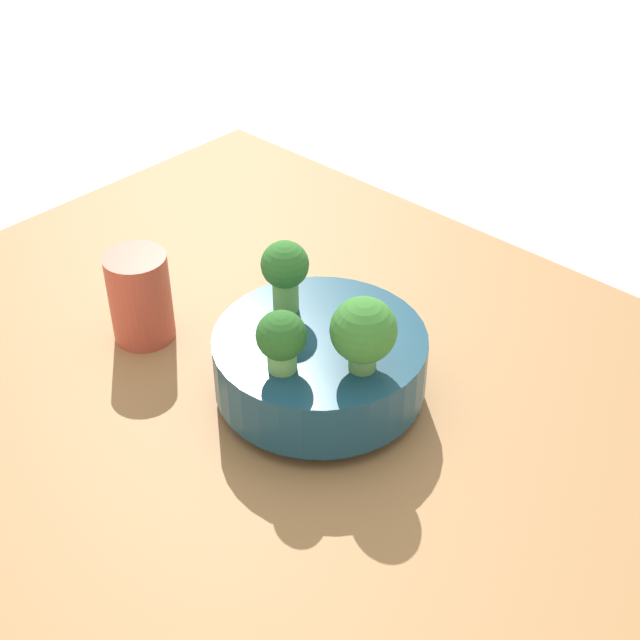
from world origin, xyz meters
TOP-DOWN VIEW (x-y plane):
  - ground_plane at (0.00, 0.00)m, footprint 6.00×6.00m
  - table at (0.00, 0.00)m, footprint 1.01×0.76m
  - bowl at (-0.01, -0.01)m, footprint 0.20×0.20m
  - broccoli_floret_back at (-0.02, 0.05)m, footprint 0.05×0.05m
  - broccoli_floret_left at (-0.07, 0.00)m, footprint 0.06×0.06m
  - broccoli_floret_right at (0.04, -0.02)m, footprint 0.05×0.05m
  - cup at (0.19, 0.05)m, footprint 0.07×0.07m

SIDE VIEW (x-z plane):
  - ground_plane at x=0.00m, z-range 0.00..0.00m
  - table at x=0.00m, z-range 0.00..0.04m
  - bowl at x=-0.01m, z-range 0.05..0.12m
  - cup at x=0.19m, z-range 0.04..0.14m
  - broccoli_floret_back at x=-0.02m, z-range 0.12..0.18m
  - broccoli_floret_left at x=-0.07m, z-range 0.12..0.19m
  - broccoli_floret_right at x=0.04m, z-range 0.12..0.20m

